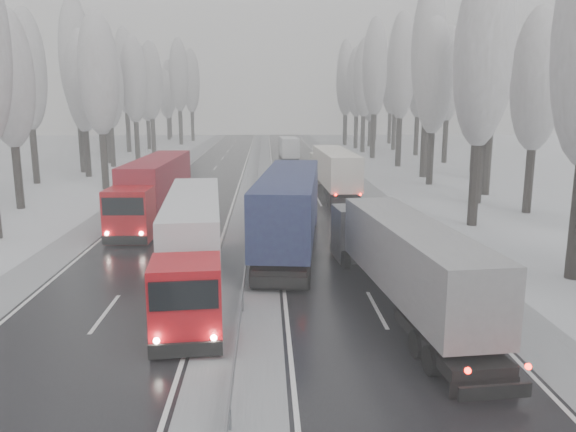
{
  "coord_description": "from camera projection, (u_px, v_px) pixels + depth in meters",
  "views": [
    {
      "loc": [
        0.96,
        -8.59,
        8.0
      ],
      "look_at": [
        2.08,
        19.73,
        2.2
      ],
      "focal_mm": 35.0,
      "sensor_mm": 36.0,
      "label": 1
    }
  ],
  "objects": [
    {
      "name": "carriageway_right",
      "position": [
        327.0,
        217.0,
        39.55
      ],
      "size": [
        7.5,
        200.0,
        0.03
      ],
      "primitive_type": "cube",
      "color": "black",
      "rests_on": "ground"
    },
    {
      "name": "carriageway_left",
      "position": [
        177.0,
        218.0,
        39.14
      ],
      "size": [
        7.5,
        200.0,
        0.03
      ],
      "primitive_type": "cube",
      "color": "black",
      "rests_on": "ground"
    },
    {
      "name": "median_slush",
      "position": [
        253.0,
        217.0,
        39.34
      ],
      "size": [
        3.0,
        200.0,
        0.04
      ],
      "primitive_type": "cube",
      "color": "#989B9F",
      "rests_on": "ground"
    },
    {
      "name": "shoulder_right",
      "position": [
        397.0,
        216.0,
        39.74
      ],
      "size": [
        2.4,
        200.0,
        0.04
      ],
      "primitive_type": "cube",
      "color": "#989B9F",
      "rests_on": "ground"
    },
    {
      "name": "shoulder_left",
      "position": [
        106.0,
        219.0,
        38.95
      ],
      "size": [
        2.4,
        200.0,
        0.04
      ],
      "primitive_type": "cube",
      "color": "#989B9F",
      "rests_on": "ground"
    },
    {
      "name": "median_guardrail",
      "position": [
        253.0,
        209.0,
        39.21
      ],
      "size": [
        0.12,
        200.0,
        0.76
      ],
      "color": "slate",
      "rests_on": "ground"
    },
    {
      "name": "tree_18",
      "position": [
        483.0,
        57.0,
        34.86
      ],
      "size": [
        3.6,
        3.6,
        16.58
      ],
      "color": "black",
      "rests_on": "ground"
    },
    {
      "name": "tree_19",
      "position": [
        537.0,
        81.0,
        39.25
      ],
      "size": [
        3.6,
        3.6,
        14.57
      ],
      "color": "black",
      "rests_on": "ground"
    },
    {
      "name": "tree_20",
      "position": [
        486.0,
        73.0,
        43.06
      ],
      "size": [
        3.6,
        3.6,
        15.71
      ],
      "color": "black",
      "rests_on": "ground"
    },
    {
      "name": "tree_21",
      "position": [
        495.0,
        52.0,
        46.69
      ],
      "size": [
        3.6,
        3.6,
        18.62
      ],
      "color": "black",
      "rests_on": "ground"
    },
    {
      "name": "tree_22",
      "position": [
        434.0,
        77.0,
        53.23
      ],
      "size": [
        3.6,
        3.6,
        15.86
      ],
      "color": "black",
      "rests_on": "ground"
    },
    {
      "name": "tree_23",
      "position": [
        482.0,
        94.0,
        57.68
      ],
      "size": [
        3.6,
        3.6,
        13.55
      ],
      "color": "black",
      "rests_on": "ground"
    },
    {
      "name": "tree_24",
      "position": [
        429.0,
        50.0,
        57.98
      ],
      "size": [
        3.6,
        3.6,
        20.49
      ],
      "color": "black",
      "rests_on": "ground"
    },
    {
      "name": "tree_25",
      "position": [
        480.0,
        60.0,
        62.29
      ],
      "size": [
        3.6,
        3.6,
        19.44
      ],
      "color": "black",
      "rests_on": "ground"
    },
    {
      "name": "tree_26",
      "position": [
        402.0,
        67.0,
        68.22
      ],
      "size": [
        3.6,
        3.6,
        18.78
      ],
      "color": "black",
      "rests_on": "ground"
    },
    {
      "name": "tree_27",
      "position": [
        449.0,
        75.0,
        72.56
      ],
      "size": [
        3.6,
        3.6,
        17.62
      ],
      "color": "black",
      "rests_on": "ground"
    },
    {
      "name": "tree_28",
      "position": [
        375.0,
        68.0,
        78.52
      ],
      "size": [
        3.6,
        3.6,
        19.62
      ],
      "color": "black",
      "rests_on": "ground"
    },
    {
      "name": "tree_29",
      "position": [
        419.0,
        76.0,
        82.91
      ],
      "size": [
        3.6,
        3.6,
        18.11
      ],
      "color": "black",
      "rests_on": "ground"
    },
    {
      "name": "tree_30",
      "position": [
        364.0,
        79.0,
        88.3
      ],
      "size": [
        3.6,
        3.6,
        17.86
      ],
      "color": "black",
      "rests_on": "ground"
    },
    {
      "name": "tree_31",
      "position": [
        396.0,
        77.0,
        92.35
      ],
      "size": [
        3.6,
        3.6,
        18.58
      ],
      "color": "black",
      "rests_on": "ground"
    },
    {
      "name": "tree_32",
      "position": [
        357.0,
        82.0,
        95.72
      ],
      "size": [
        3.6,
        3.6,
        17.33
      ],
      "color": "black",
      "rests_on": "ground"
    },
    {
      "name": "tree_33",
      "position": [
        371.0,
        94.0,
        100.14
      ],
      "size": [
        3.6,
        3.6,
        14.33
      ],
      "color": "black",
      "rests_on": "ground"
    },
    {
      "name": "tree_34",
      "position": [
        346.0,
        83.0,
        102.6
      ],
      "size": [
        3.6,
        3.6,
        17.63
      ],
      "color": "black",
      "rests_on": "ground"
    },
    {
      "name": "tree_35",
      "position": [
        391.0,
        81.0,
        106.79
      ],
      "size": [
        3.6,
        3.6,
        18.25
      ],
      "color": "black",
      "rests_on": "ground"
    },
    {
      "name": "tree_36",
      "position": [
        346.0,
        76.0,
        111.96
      ],
      "size": [
        3.6,
        3.6,
        20.23
      ],
      "color": "black",
      "rests_on": "ground"
    },
    {
      "name": "tree_37",
      "position": [
        376.0,
        89.0,
        116.63
      ],
      "size": [
        3.6,
        3.6,
        16.37
      ],
      "color": "black",
      "rests_on": "ground"
    },
    {
      "name": "tree_38",
      "position": [
        346.0,
        85.0,
        122.65
      ],
      "size": [
        3.6,
        3.6,
        17.97
      ],
      "color": "black",
      "rests_on": "ground"
    },
    {
      "name": "tree_39",
      "position": [
        356.0,
        90.0,
        126.91
      ],
      "size": [
        3.6,
        3.6,
        16.19
      ],
      "color": "black",
      "rests_on": "ground"
    },
    {
      "name": "tree_60",
      "position": [
        9.0,
        79.0,
        40.85
      ],
      "size": [
        3.6,
        3.6,
        14.84
      ],
      "color": "black",
      "rests_on": "ground"
    },
    {
      "name": "tree_62",
      "position": [
        99.0,
        75.0,
        50.17
      ],
      "size": [
        3.6,
        3.6,
        16.04
      ],
      "color": "black",
      "rests_on": "ground"
    },
    {
      "name": "tree_63",
      "position": [
        27.0,
        71.0,
        53.67
      ],
      "size": [
        3.6,
        3.6,
        16.88
      ],
      "color": "black",
      "rests_on": "ground"
    },
    {
      "name": "tree_64",
      "position": [
        82.0,
        82.0,
        58.88
      ],
      "size": [
        3.6,
        3.6,
        15.42
      ],
      "color": "black",
      "rests_on": "ground"
    },
    {
      "name": "tree_65",
      "position": [
        76.0,
        60.0,
        62.21
      ],
      "size": [
        3.6,
        3.6,
        19.48
      ],
      "color": "black",
      "rests_on": "ground"
    },
    {
      "name": "tree_66",
      "position": [
        108.0,
        86.0,
        68.34
      ],
      "size": [
        3.6,
        3.6,
        15.23
      ],
      "color": "black",
      "rests_on": "ground"
    },
    {
      "name": "tree_67",
      "position": [
        105.0,
        77.0,
        71.96
      ],
      "size": [
        3.6,
        3.6,
        17.09
      ],
      "color": "black",
      "rests_on": "ground"
    },
    {
      "name": "tree_68",
      "position": [
        134.0,
        81.0,
        74.84
      ],
      "size": [
        3.6,
        3.6,
        16.65
      ],
      "color": "black",
      "rests_on": "ground"
    },
    {
      "name": "tree_69",
      "position": [
        105.0,
        69.0,
        78.22
      ],
      "size": [
        3.6,
        3.6,
        19.35
      ],
      "color": "black",
      "rests_on": "ground"
    },
    {
      "name": "tree_70",
      "position": [
        151.0,
        81.0,
        84.66
      ],
      "size": [
        3.6,
        3.6,
        17.09
      ],
      "color": "black",
      "rests_on": "ground"
    },
    {
      "name": "tree_71",
      "position": [
        125.0,
        71.0,
        88.07
      ],
      "size": [
        3.6,
        3.6,
        19.61
      ],
      "color": "black",
      "rests_on": "ground"
    },
    {
      "name": "tree_72",
      "position": [
        147.0,
        91.0,
        93.96
      ],
      "size": [
        3.6,
        3.6,
        15.11
      ],
      "color": "black",
      "rests_on": "ground"
    },
    {
      "name": "tree_73",
      "position": [
        134.0,
        83.0,
        97.5
      ],
      "size": [
        3.6,
        3.6,
        17.22
      ],
      "color": "black",
      "rests_on": "ground"
    },
    {
      "name": "tree_74",
      "position": [
        179.0,
        76.0,
        104.09
      ],
      "size": [
        3.6,
        3.6,
        19.68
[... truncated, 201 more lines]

